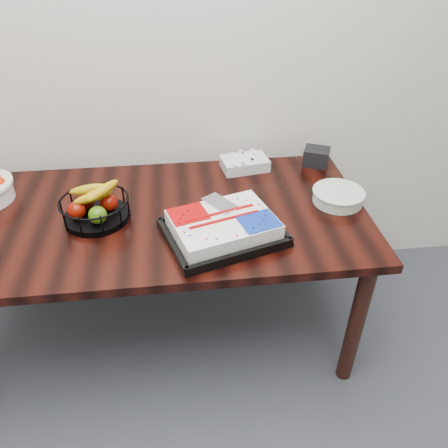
{
  "coord_description": "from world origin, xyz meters",
  "views": [
    {
      "loc": [
        0.1,
        0.43,
        1.81
      ],
      "look_at": [
        0.26,
        1.78,
        0.83
      ],
      "focal_mm": 35.0,
      "sensor_mm": 36.0,
      "label": 1
    }
  ],
  "objects": [
    {
      "name": "cake_tray",
      "position": [
        0.26,
        1.81,
        0.79
      ],
      "size": [
        0.53,
        0.46,
        0.09
      ],
      "color": "black",
      "rests_on": "table"
    },
    {
      "name": "table",
      "position": [
        0.0,
        2.0,
        0.66
      ],
      "size": [
        1.8,
        0.9,
        0.75
      ],
      "color": "black",
      "rests_on": "ground"
    },
    {
      "name": "fruit_basket",
      "position": [
        -0.25,
        1.98,
        0.81
      ],
      "size": [
        0.28,
        0.28,
        0.15
      ],
      "color": "black",
      "rests_on": "table"
    },
    {
      "name": "plate_stack",
      "position": [
        0.8,
        2.0,
        0.78
      ],
      "size": [
        0.23,
        0.23,
        0.06
      ],
      "color": "white",
      "rests_on": "table"
    },
    {
      "name": "napkin_box",
      "position": [
        0.8,
        2.35,
        0.79
      ],
      "size": [
        0.15,
        0.15,
        0.09
      ],
      "primitive_type": "cube",
      "rotation": [
        0.0,
        0.0,
        -0.43
      ],
      "color": "black",
      "rests_on": "table"
    },
    {
      "name": "fork_bag",
      "position": [
        0.43,
        2.35,
        0.78
      ],
      "size": [
        0.24,
        0.18,
        0.06
      ],
      "color": "silver",
      "rests_on": "table"
    }
  ]
}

